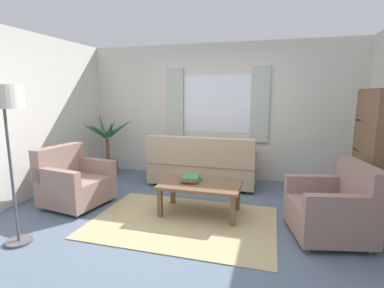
% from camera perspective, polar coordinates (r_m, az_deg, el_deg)
% --- Properties ---
extents(ground_plane, '(6.24, 6.24, 0.00)m').
position_cam_1_polar(ground_plane, '(3.90, -1.77, -15.17)').
color(ground_plane, slate).
extents(wall_back, '(5.32, 0.12, 2.60)m').
position_cam_1_polar(wall_back, '(5.74, 4.99, 6.38)').
color(wall_back, silver).
rests_on(wall_back, ground_plane).
extents(wall_left, '(0.12, 4.40, 2.60)m').
position_cam_1_polar(wall_left, '(5.04, -32.20, 4.38)').
color(wall_left, silver).
rests_on(wall_left, ground_plane).
extents(window_with_curtains, '(1.98, 0.07, 1.40)m').
position_cam_1_polar(window_with_curtains, '(5.65, 4.86, 7.84)').
color(window_with_curtains, white).
extents(area_rug, '(2.36, 1.60, 0.01)m').
position_cam_1_polar(area_rug, '(3.90, -1.77, -15.09)').
color(area_rug, tan).
rests_on(area_rug, ground_plane).
extents(couch, '(1.90, 0.82, 0.92)m').
position_cam_1_polar(couch, '(5.24, 2.01, -4.27)').
color(couch, tan).
rests_on(couch, ground_plane).
extents(armchair_left, '(0.94, 0.96, 0.88)m').
position_cam_1_polar(armchair_left, '(4.69, -22.30, -6.93)').
color(armchair_left, gray).
rests_on(armchair_left, ground_plane).
extents(armchair_right, '(0.98, 1.00, 0.88)m').
position_cam_1_polar(armchair_right, '(3.78, 26.22, -11.30)').
color(armchair_right, gray).
rests_on(armchair_right, ground_plane).
extents(coffee_table, '(1.10, 0.64, 0.44)m').
position_cam_1_polar(coffee_table, '(4.01, 1.61, -8.58)').
color(coffee_table, brown).
rests_on(coffee_table, ground_plane).
extents(book_stack_on_table, '(0.28, 0.36, 0.08)m').
position_cam_1_polar(book_stack_on_table, '(4.08, -0.18, -6.81)').
color(book_stack_on_table, '#387F4C').
rests_on(book_stack_on_table, coffee_table).
extents(potted_plant, '(1.09, 1.02, 1.27)m').
position_cam_1_polar(potted_plant, '(6.07, -16.32, -0.74)').
color(potted_plant, '#56565B').
rests_on(potted_plant, ground_plane).
extents(bookshelf, '(0.30, 0.94, 1.72)m').
position_cam_1_polar(bookshelf, '(4.49, 31.92, -2.64)').
color(bookshelf, brown).
rests_on(bookshelf, ground_plane).
extents(standing_lamp, '(0.39, 0.39, 1.75)m').
position_cam_1_polar(standing_lamp, '(3.58, -33.13, 5.90)').
color(standing_lamp, '#4C4C51').
rests_on(standing_lamp, ground_plane).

